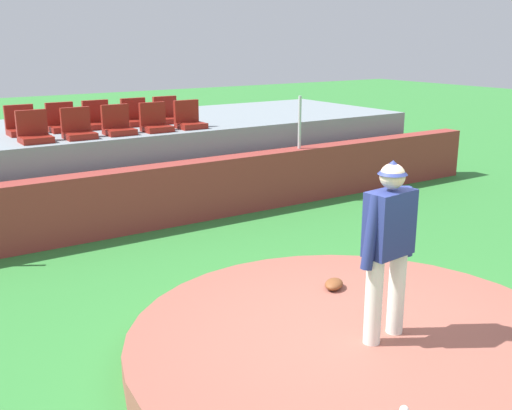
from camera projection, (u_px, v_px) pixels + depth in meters
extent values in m
plane|color=#317D34|center=(356.00, 358.00, 6.02)|extent=(60.00, 60.00, 0.00)
cylinder|color=#945244|center=(357.00, 346.00, 5.99)|extent=(4.51, 4.51, 0.26)
cylinder|color=silver|center=(373.00, 301.00, 5.68)|extent=(0.16, 0.16, 0.85)
cylinder|color=silver|center=(396.00, 292.00, 5.89)|extent=(0.16, 0.16, 0.85)
cube|color=navy|center=(390.00, 223.00, 5.59)|extent=(0.50, 0.30, 0.61)
cylinder|color=navy|center=(371.00, 232.00, 5.45)|extent=(0.21, 0.13, 0.69)
cylinder|color=navy|center=(406.00, 222.00, 5.76)|extent=(0.20, 0.13, 0.69)
sphere|color=beige|center=(392.00, 176.00, 5.47)|extent=(0.23, 0.23, 0.23)
cone|color=navy|center=(393.00, 167.00, 5.45)|extent=(0.30, 0.30, 0.13)
sphere|color=white|center=(404.00, 410.00, 4.68)|extent=(0.07, 0.07, 0.07)
ellipsoid|color=brown|center=(334.00, 284.00, 7.02)|extent=(0.36, 0.34, 0.11)
cube|color=maroon|center=(144.00, 198.00, 9.98)|extent=(15.15, 0.40, 1.03)
cylinder|color=silver|center=(300.00, 122.00, 11.41)|extent=(0.06, 0.06, 0.98)
cube|color=gray|center=(95.00, 163.00, 11.77)|extent=(12.94, 3.69, 1.44)
cube|color=maroon|center=(36.00, 139.00, 9.68)|extent=(0.48, 0.44, 0.10)
cube|color=maroon|center=(32.00, 122.00, 9.76)|extent=(0.48, 0.08, 0.40)
cube|color=maroon|center=(80.00, 136.00, 10.05)|extent=(0.48, 0.44, 0.10)
cube|color=maroon|center=(75.00, 119.00, 10.12)|extent=(0.48, 0.08, 0.40)
cube|color=maroon|center=(120.00, 132.00, 10.46)|extent=(0.48, 0.44, 0.10)
cube|color=maroon|center=(115.00, 116.00, 10.54)|extent=(0.48, 0.08, 0.40)
cube|color=maroon|center=(157.00, 129.00, 10.81)|extent=(0.48, 0.44, 0.10)
cube|color=maroon|center=(152.00, 114.00, 10.89)|extent=(0.48, 0.08, 0.40)
cube|color=maroon|center=(191.00, 126.00, 11.18)|extent=(0.48, 0.44, 0.10)
cube|color=maroon|center=(186.00, 111.00, 11.26)|extent=(0.48, 0.08, 0.40)
cube|color=maroon|center=(23.00, 132.00, 10.41)|extent=(0.48, 0.44, 0.10)
cube|color=maroon|center=(19.00, 116.00, 10.49)|extent=(0.48, 0.08, 0.40)
cube|color=maroon|center=(64.00, 129.00, 10.81)|extent=(0.48, 0.44, 0.10)
cube|color=maroon|center=(60.00, 114.00, 10.89)|extent=(0.48, 0.08, 0.40)
cube|color=maroon|center=(100.00, 126.00, 11.18)|extent=(0.48, 0.44, 0.10)
cube|color=maroon|center=(95.00, 111.00, 11.25)|extent=(0.48, 0.08, 0.40)
cube|color=maroon|center=(138.00, 123.00, 11.56)|extent=(0.48, 0.44, 0.10)
cube|color=maroon|center=(133.00, 109.00, 11.64)|extent=(0.48, 0.08, 0.40)
cube|color=maroon|center=(169.00, 120.00, 11.90)|extent=(0.48, 0.44, 0.10)
cube|color=maroon|center=(165.00, 107.00, 11.98)|extent=(0.48, 0.08, 0.40)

